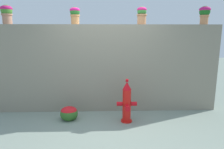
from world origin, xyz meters
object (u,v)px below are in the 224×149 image
at_px(potted_plant_1, 75,14).
at_px(flower_bush_left, 69,113).
at_px(potted_plant_3, 205,13).
at_px(fire_hydrant, 127,103).
at_px(potted_plant_0, 7,13).
at_px(potted_plant_2, 142,14).

relative_size(potted_plant_1, flower_bush_left, 1.05).
height_order(potted_plant_3, fire_hydrant, potted_plant_3).
distance_m(fire_hydrant, flower_bush_left, 1.25).
relative_size(potted_plant_1, potted_plant_3, 0.92).
bearing_deg(fire_hydrant, potted_plant_0, 162.83).
xyz_separation_m(fire_hydrant, flower_bush_left, (-1.22, 0.12, -0.25)).
height_order(potted_plant_0, potted_plant_2, potted_plant_0).
distance_m(potted_plant_1, potted_plant_3, 2.98).
bearing_deg(potted_plant_3, potted_plant_2, -179.01).
bearing_deg(potted_plant_0, fire_hydrant, -17.17).
distance_m(potted_plant_2, fire_hydrant, 2.05).
bearing_deg(potted_plant_1, fire_hydrant, -35.51).
bearing_deg(potted_plant_1, flower_bush_left, -98.38).
relative_size(potted_plant_1, fire_hydrant, 0.43).
relative_size(fire_hydrant, flower_bush_left, 2.44).
distance_m(potted_plant_2, potted_plant_3, 1.46).
bearing_deg(potted_plant_1, potted_plant_2, -0.50).
bearing_deg(potted_plant_0, potted_plant_1, -0.73).
relative_size(potted_plant_2, potted_plant_3, 0.95).
relative_size(potted_plant_0, fire_hydrant, 0.47).
bearing_deg(potted_plant_0, flower_bush_left, -25.89).
height_order(potted_plant_3, flower_bush_left, potted_plant_3).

